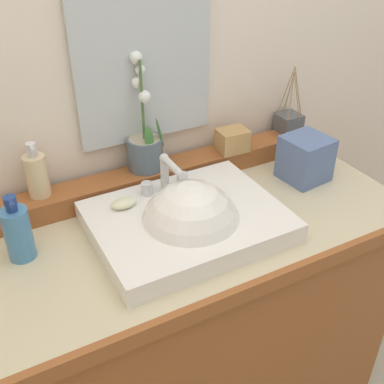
# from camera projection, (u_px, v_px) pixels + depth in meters

# --- Properties ---
(wall_back) EXTENTS (2.79, 0.20, 2.54)m
(wall_back) POSITION_uv_depth(u_px,v_px,m) (132.00, 37.00, 1.39)
(wall_back) COLOR silver
(wall_back) RESTS_ON ground
(vanity_cabinet) EXTENTS (1.20, 0.57, 0.86)m
(vanity_cabinet) POSITION_uv_depth(u_px,v_px,m) (195.00, 327.00, 1.55)
(vanity_cabinet) COLOR #9A5429
(vanity_cabinet) RESTS_ON ground
(back_ledge) EXTENTS (1.13, 0.09, 0.06)m
(back_ledge) POSITION_uv_depth(u_px,v_px,m) (161.00, 175.00, 1.47)
(back_ledge) COLOR #9A5429
(back_ledge) RESTS_ON vanity_cabinet
(sink_basin) EXTENTS (0.50, 0.38, 0.29)m
(sink_basin) POSITION_uv_depth(u_px,v_px,m) (189.00, 226.00, 1.26)
(sink_basin) COLOR white
(sink_basin) RESTS_ON vanity_cabinet
(soap_bar) EXTENTS (0.07, 0.04, 0.02)m
(soap_bar) POSITION_uv_depth(u_px,v_px,m) (124.00, 203.00, 1.27)
(soap_bar) COLOR beige
(soap_bar) RESTS_ON sink_basin
(potted_plant) EXTENTS (0.11, 0.11, 0.35)m
(potted_plant) POSITION_uv_depth(u_px,v_px,m) (145.00, 144.00, 1.40)
(potted_plant) COLOR #4D5F6D
(potted_plant) RESTS_ON back_ledge
(soap_dispenser) EXTENTS (0.06, 0.06, 0.16)m
(soap_dispenser) POSITION_uv_depth(u_px,v_px,m) (37.00, 174.00, 1.28)
(soap_dispenser) COLOR beige
(soap_dispenser) RESTS_ON back_ledge
(reed_diffuser) EXTENTS (0.09, 0.08, 0.23)m
(reed_diffuser) POSITION_uv_depth(u_px,v_px,m) (289.00, 122.00, 1.64)
(reed_diffuser) COLOR #4E5259
(reed_diffuser) RESTS_ON back_ledge
(trinket_box) EXTENTS (0.10, 0.08, 0.07)m
(trinket_box) POSITION_uv_depth(u_px,v_px,m) (232.00, 140.00, 1.52)
(trinket_box) COLOR tan
(trinket_box) RESTS_ON back_ledge
(lotion_bottle) EXTENTS (0.07, 0.07, 0.18)m
(lotion_bottle) POSITION_uv_depth(u_px,v_px,m) (18.00, 232.00, 1.15)
(lotion_bottle) COLOR #4583B9
(lotion_bottle) RESTS_ON vanity_cabinet
(tissue_box) EXTENTS (0.14, 0.14, 0.14)m
(tissue_box) POSITION_uv_depth(u_px,v_px,m) (305.00, 158.00, 1.48)
(tissue_box) COLOR #566EA1
(tissue_box) RESTS_ON vanity_cabinet
(mirror) EXTENTS (0.41, 0.02, 0.53)m
(mirror) POSITION_uv_depth(u_px,v_px,m) (143.00, 48.00, 1.30)
(mirror) COLOR silver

